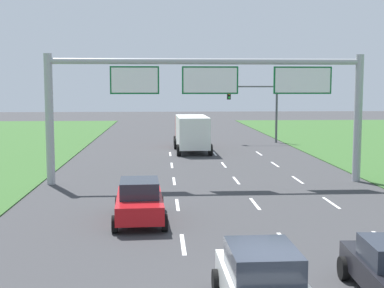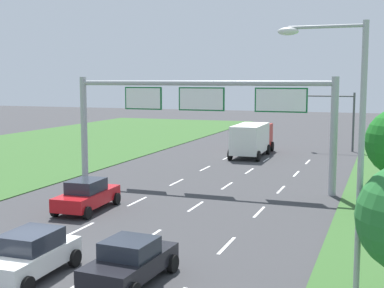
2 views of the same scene
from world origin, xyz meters
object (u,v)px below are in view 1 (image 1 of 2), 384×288
at_px(sign_gantry, 211,92).
at_px(traffic_light_mast, 256,101).
at_px(car_near_red, 139,201).
at_px(box_truck, 191,131).
at_px(car_mid_lane, 263,282).

distance_m(sign_gantry, traffic_light_mast, 21.47).
bearing_deg(sign_gantry, car_near_red, -113.50).
relative_size(car_near_red, sign_gantry, 0.26).
bearing_deg(box_truck, car_near_red, -99.59).
relative_size(car_near_red, car_mid_lane, 1.13).
height_order(car_near_red, sign_gantry, sign_gantry).
bearing_deg(box_truck, car_mid_lane, -91.57).
xyz_separation_m(sign_gantry, traffic_light_mast, (6.19, 20.53, -1.08)).
bearing_deg(car_mid_lane, box_truck, 88.87).
distance_m(car_mid_lane, traffic_light_mast, 38.36).
bearing_deg(box_truck, sign_gantry, -90.43).
bearing_deg(car_mid_lane, sign_gantry, 87.91).
relative_size(car_mid_lane, traffic_light_mast, 0.71).
distance_m(car_near_red, car_mid_lane, 9.52).
relative_size(box_truck, sign_gantry, 0.47).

